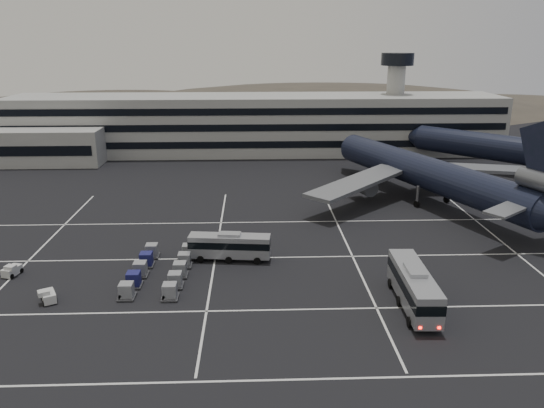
{
  "coord_description": "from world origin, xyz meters",
  "views": [
    {
      "loc": [
        -0.98,
        -59.88,
        27.34
      ],
      "look_at": [
        1.69,
        11.47,
        5.0
      ],
      "focal_mm": 35.0,
      "sensor_mm": 36.0,
      "label": 1
    }
  ],
  "objects": [
    {
      "name": "uld_cluster",
      "position": [
        -12.24,
        -1.09,
        0.87
      ],
      "size": [
        7.48,
        14.02,
        1.78
      ],
      "rotation": [
        0.0,
        0.0,
        -0.06
      ],
      "color": "#2D2D30",
      "rests_on": "ground"
    },
    {
      "name": "trijet_far",
      "position": [
        55.88,
        44.02,
        5.43
      ],
      "size": [
        44.17,
        45.11,
        18.08
      ],
      "rotation": [
        0.0,
        0.0,
        0.77
      ],
      "color": "black",
      "rests_on": "ground"
    },
    {
      "name": "trijet_main",
      "position": [
        29.18,
        27.34,
        5.25
      ],
      "size": [
        44.19,
        55.43,
        18.08
      ],
      "rotation": [
        0.0,
        0.0,
        0.37
      ],
      "color": "black",
      "rests_on": "ground"
    },
    {
      "name": "bus_far",
      "position": [
        -4.04,
        3.5,
        2.02
      ],
      "size": [
        10.65,
        3.52,
        3.69
      ],
      "rotation": [
        0.0,
        0.0,
        1.46
      ],
      "color": "#92949A",
      "rests_on": "ground"
    },
    {
      "name": "tug_b",
      "position": [
        -23.27,
        -7.21,
        0.67
      ],
      "size": [
        2.37,
        2.75,
        1.52
      ],
      "rotation": [
        0.0,
        0.0,
        0.49
      ],
      "color": "beige",
      "rests_on": "ground"
    },
    {
      "name": "bus_near",
      "position": [
        15.92,
        -9.63,
        2.42
      ],
      "size": [
        3.51,
        12.61,
        4.42
      ],
      "rotation": [
        0.0,
        0.0,
        -0.03
      ],
      "color": "#92949A",
      "rests_on": "ground"
    },
    {
      "name": "terminal",
      "position": [
        -2.95,
        71.14,
        6.93
      ],
      "size": [
        125.0,
        26.0,
        24.0
      ],
      "color": "gray",
      "rests_on": "ground"
    },
    {
      "name": "lane_markings",
      "position": [
        0.95,
        0.72,
        0.01
      ],
      "size": [
        90.0,
        55.62,
        0.01
      ],
      "color": "silver",
      "rests_on": "ground"
    },
    {
      "name": "tug_a",
      "position": [
        -30.19,
        -0.31,
        0.66
      ],
      "size": [
        1.99,
        2.61,
        1.5
      ],
      "rotation": [
        0.0,
        0.0,
        -0.28
      ],
      "color": "beige",
      "rests_on": "ground"
    },
    {
      "name": "ground",
      "position": [
        0.0,
        0.0,
        0.0
      ],
      "size": [
        260.0,
        260.0,
        0.0
      ],
      "primitive_type": "plane",
      "color": "black",
      "rests_on": "ground"
    },
    {
      "name": "hills",
      "position": [
        17.99,
        170.0,
        -12.07
      ],
      "size": [
        352.0,
        180.0,
        44.0
      ],
      "color": "#38332B",
      "rests_on": "ground"
    }
  ]
}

